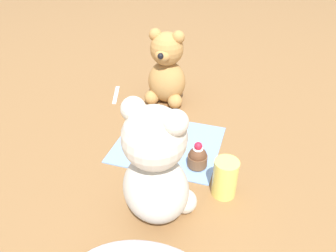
# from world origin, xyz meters

# --- Properties ---
(ground_plane) EXTENTS (4.00, 4.00, 0.00)m
(ground_plane) POSITION_xyz_m (0.00, 0.00, 0.00)
(ground_plane) COLOR olive
(knitted_placemat) EXTENTS (0.25, 0.22, 0.01)m
(knitted_placemat) POSITION_xyz_m (0.00, 0.00, 0.00)
(knitted_placemat) COLOR #7A9ED1
(knitted_placemat) RESTS_ON ground_plane
(teddy_bear_cream) EXTENTS (0.14, 0.14, 0.25)m
(teddy_bear_cream) POSITION_xyz_m (-0.05, 0.21, 0.12)
(teddy_bear_cream) COLOR beige
(teddy_bear_cream) RESTS_ON ground_plane
(teddy_bear_tan) EXTENTS (0.11, 0.11, 0.22)m
(teddy_bear_tan) POSITION_xyz_m (0.07, -0.21, 0.10)
(teddy_bear_tan) COLOR #B78447
(teddy_bear_tan) RESTS_ON ground_plane
(cupcake_near_cream_bear) EXTENTS (0.04, 0.04, 0.06)m
(cupcake_near_cream_bear) POSITION_xyz_m (-0.09, 0.06, 0.03)
(cupcake_near_cream_bear) COLOR brown
(cupcake_near_cream_bear) RESTS_ON knitted_placemat
(saucer_plate) EXTENTS (0.07, 0.07, 0.01)m
(saucer_plate) POSITION_xyz_m (0.03, -0.02, 0.01)
(saucer_plate) COLOR silver
(saucer_plate) RESTS_ON knitted_placemat
(cupcake_near_tan_bear) EXTENTS (0.06, 0.06, 0.07)m
(cupcake_near_tan_bear) POSITION_xyz_m (0.03, -0.02, 0.03)
(cupcake_near_tan_bear) COLOR brown
(cupcake_near_tan_bear) RESTS_ON saucer_plate
(juice_glass) EXTENTS (0.05, 0.05, 0.08)m
(juice_glass) POSITION_xyz_m (-0.16, 0.12, 0.04)
(juice_glass) COLOR #EADB66
(juice_glass) RESTS_ON ground_plane
(teaspoon) EXTENTS (0.05, 0.11, 0.01)m
(teaspoon) POSITION_xyz_m (0.23, -0.19, 0.00)
(teaspoon) COLOR silver
(teaspoon) RESTS_ON ground_plane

